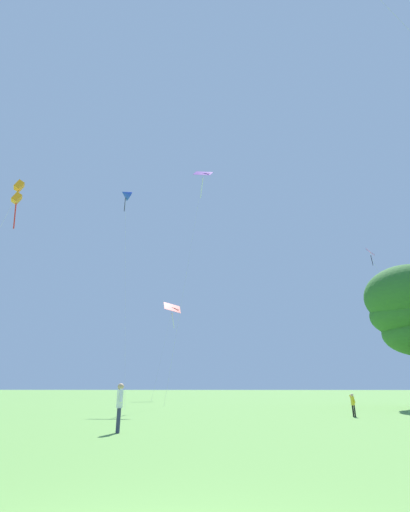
% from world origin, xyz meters
% --- Properties ---
extents(kite_pink_low, '(0.84, 6.19, 14.73)m').
position_xyz_m(kite_pink_low, '(15.26, 32.06, 13.21)').
color(kite_pink_low, pink).
rests_on(kite_pink_low, ground_plane).
extents(kite_blue_delta, '(3.98, 7.40, 20.57)m').
position_xyz_m(kite_blue_delta, '(-9.32, 29.39, 19.88)').
color(kite_blue_delta, blue).
rests_on(kite_blue_delta, ground_plane).
extents(kite_orange_box, '(1.38, 6.07, 13.49)m').
position_xyz_m(kite_orange_box, '(-12.03, 16.20, 12.61)').
color(kite_orange_box, orange).
rests_on(kite_orange_box, ground_plane).
extents(kite_purple_streamer, '(3.83, 6.34, 25.17)m').
position_xyz_m(kite_purple_streamer, '(-1.79, 33.06, 23.39)').
color(kite_purple_streamer, purple).
rests_on(kite_purple_streamer, ground_plane).
extents(kite_red_high, '(2.35, 8.46, 12.07)m').
position_xyz_m(kite_red_high, '(-6.39, 44.17, 10.76)').
color(kite_red_high, red).
rests_on(kite_red_high, ground_plane).
extents(person_far_back, '(0.29, 0.48, 1.55)m').
position_xyz_m(person_far_back, '(-3.05, 10.19, 0.93)').
color(person_far_back, '#2D3351').
rests_on(person_far_back, ground_plane).
extents(person_child_small, '(0.22, 0.34, 1.11)m').
position_xyz_m(person_child_small, '(7.02, 17.63, 0.67)').
color(person_child_small, black).
rests_on(person_child_small, ground_plane).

